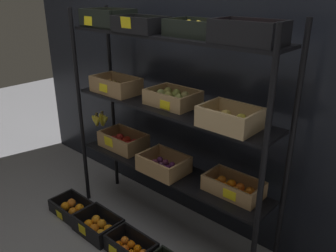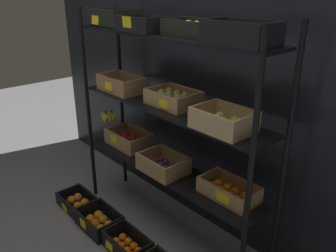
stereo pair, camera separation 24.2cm
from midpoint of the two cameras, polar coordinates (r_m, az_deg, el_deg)
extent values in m
plane|color=gray|center=(2.87, -2.52, -16.40)|extent=(10.00, 10.00, 0.00)
cube|color=black|center=(2.55, 2.88, 12.94)|extent=(4.02, 0.12, 2.76)
cylinder|color=black|center=(2.95, -16.49, 2.04)|extent=(0.03, 0.03, 1.63)
cylinder|color=black|center=(1.88, 11.50, -9.27)|extent=(0.03, 0.03, 1.63)
cylinder|color=black|center=(3.13, -11.32, 3.65)|extent=(0.03, 0.03, 1.63)
cylinder|color=black|center=(2.15, 16.16, -5.60)|extent=(0.03, 0.03, 1.63)
cube|color=black|center=(2.58, -2.72, -7.25)|extent=(1.59, 0.30, 0.02)
cube|color=black|center=(2.38, -2.92, 2.96)|extent=(1.59, 0.30, 0.02)
cube|color=black|center=(2.26, -3.17, 14.58)|extent=(1.59, 0.30, 0.02)
cube|color=#A87F51|center=(2.93, -9.63, -3.36)|extent=(0.38, 0.25, 0.01)
cube|color=#A87F51|center=(2.84, -11.50, -2.93)|extent=(0.38, 0.02, 0.11)
cube|color=#A87F51|center=(2.97, -7.99, -1.56)|extent=(0.38, 0.02, 0.11)
cube|color=#A87F51|center=(3.04, -11.86, -1.27)|extent=(0.02, 0.21, 0.11)
cube|color=#A87F51|center=(2.78, -7.35, -3.28)|extent=(0.02, 0.21, 0.11)
sphere|color=red|center=(2.96, -11.41, -2.32)|extent=(0.07, 0.07, 0.07)
sphere|color=red|center=(2.89, -10.29, -2.84)|extent=(0.07, 0.07, 0.07)
sphere|color=red|center=(2.84, -9.05, -3.30)|extent=(0.07, 0.07, 0.07)
sphere|color=red|center=(3.00, -10.21, -1.94)|extent=(0.07, 0.07, 0.07)
sphere|color=red|center=(2.94, -9.13, -2.39)|extent=(0.07, 0.07, 0.07)
sphere|color=red|center=(2.87, -7.99, -2.89)|extent=(0.07, 0.07, 0.07)
cube|color=yellow|center=(2.86, -12.15, -2.59)|extent=(0.10, 0.01, 0.08)
cube|color=#A87F51|center=(2.54, -3.42, -7.33)|extent=(0.33, 0.25, 0.01)
cube|color=#A87F51|center=(2.44, -5.44, -7.06)|extent=(0.33, 0.02, 0.11)
cube|color=#A87F51|center=(2.58, -1.59, -5.19)|extent=(0.33, 0.02, 0.11)
cube|color=#A87F51|center=(2.61, -5.90, -4.99)|extent=(0.02, 0.22, 0.11)
cube|color=#A87F51|center=(2.41, -0.79, -7.29)|extent=(0.02, 0.22, 0.11)
sphere|color=#671C46|center=(2.55, -5.87, -6.54)|extent=(0.05, 0.05, 0.05)
sphere|color=#611755|center=(2.51, -4.85, -6.98)|extent=(0.05, 0.05, 0.05)
sphere|color=#661A59|center=(2.47, -3.94, -7.44)|extent=(0.05, 0.05, 0.05)
sphere|color=#581A4F|center=(2.43, -2.83, -7.96)|extent=(0.05, 0.05, 0.05)
sphere|color=brown|center=(2.59, -4.88, -6.02)|extent=(0.05, 0.05, 0.05)
sphere|color=#562E4B|center=(2.54, -3.89, -6.53)|extent=(0.05, 0.05, 0.05)
sphere|color=#58205C|center=(2.50, -2.98, -6.97)|extent=(0.05, 0.05, 0.05)
sphere|color=#56184B|center=(2.47, -1.91, -7.44)|extent=(0.05, 0.05, 0.05)
sphere|color=#542557|center=(2.62, -3.97, -5.60)|extent=(0.05, 0.05, 0.05)
sphere|color=#692C4E|center=(2.58, -3.09, -6.05)|extent=(0.05, 0.05, 0.05)
sphere|color=#552253|center=(2.54, -2.06, -6.49)|extent=(0.05, 0.05, 0.05)
sphere|color=#562457|center=(2.50, -0.95, -7.00)|extent=(0.05, 0.05, 0.05)
cube|color=#A87F51|center=(2.31, 7.62, -10.77)|extent=(0.37, 0.21, 0.01)
cube|color=#A87F51|center=(2.21, 6.23, -10.66)|extent=(0.37, 0.02, 0.09)
cube|color=#A87F51|center=(2.35, 9.04, -8.70)|extent=(0.37, 0.02, 0.09)
cube|color=#A87F51|center=(2.37, 4.11, -8.20)|extent=(0.02, 0.18, 0.09)
cube|color=#A87F51|center=(2.20, 11.56, -11.18)|extent=(0.02, 0.18, 0.09)
sphere|color=orange|center=(2.32, 5.11, -9.41)|extent=(0.06, 0.06, 0.06)
sphere|color=orange|center=(2.29, 6.49, -10.00)|extent=(0.06, 0.06, 0.06)
sphere|color=orange|center=(2.25, 8.03, -10.64)|extent=(0.06, 0.06, 0.06)
sphere|color=orange|center=(2.22, 9.43, -11.27)|extent=(0.06, 0.06, 0.06)
sphere|color=orange|center=(2.36, 5.91, -8.90)|extent=(0.06, 0.06, 0.06)
sphere|color=orange|center=(2.32, 7.43, -9.47)|extent=(0.06, 0.06, 0.06)
sphere|color=orange|center=(2.29, 8.74, -10.01)|extent=(0.06, 0.06, 0.06)
sphere|color=orange|center=(2.26, 10.32, -10.62)|extent=(0.06, 0.06, 0.06)
cube|color=yellow|center=(2.19, 6.87, -11.21)|extent=(0.09, 0.01, 0.06)
cube|color=#A87F51|center=(2.74, -11.00, 5.51)|extent=(0.37, 0.23, 0.01)
cube|color=#A87F51|center=(2.66, -12.90, 6.25)|extent=(0.37, 0.02, 0.11)
cube|color=#A87F51|center=(2.78, -9.36, 7.20)|extent=(0.37, 0.02, 0.11)
cube|color=#A87F51|center=(2.86, -13.29, 7.31)|extent=(0.02, 0.20, 0.11)
cube|color=#A87F51|center=(2.58, -8.66, 6.09)|extent=(0.02, 0.20, 0.11)
ellipsoid|color=brown|center=(2.80, -13.15, 6.55)|extent=(0.05, 0.05, 0.07)
ellipsoid|color=brown|center=(2.75, -12.39, 6.37)|extent=(0.05, 0.05, 0.07)
ellipsoid|color=brown|center=(2.71, -11.71, 6.16)|extent=(0.05, 0.05, 0.07)
ellipsoid|color=brown|center=(2.66, -10.91, 5.92)|extent=(0.05, 0.05, 0.07)
ellipsoid|color=brown|center=(2.62, -10.13, 5.74)|extent=(0.05, 0.05, 0.07)
ellipsoid|color=brown|center=(2.83, -11.90, 6.84)|extent=(0.05, 0.05, 0.07)
ellipsoid|color=brown|center=(2.79, -11.21, 6.68)|extent=(0.05, 0.05, 0.07)
ellipsoid|color=brown|center=(2.75, -10.55, 6.48)|extent=(0.05, 0.05, 0.07)
ellipsoid|color=brown|center=(2.70, -9.64, 6.26)|extent=(0.05, 0.05, 0.07)
ellipsoid|color=brown|center=(2.65, -8.93, 6.04)|extent=(0.05, 0.05, 0.07)
cube|color=yellow|center=(2.66, -13.15, 6.06)|extent=(0.09, 0.01, 0.06)
cube|color=tan|center=(2.40, -2.11, 3.60)|extent=(0.34, 0.25, 0.01)
cube|color=tan|center=(2.31, -4.17, 4.14)|extent=(0.34, 0.02, 0.09)
cube|color=tan|center=(2.47, -0.21, 5.41)|extent=(0.34, 0.02, 0.09)
cube|color=tan|center=(2.50, -4.85, 5.53)|extent=(0.02, 0.22, 0.09)
cube|color=tan|center=(2.28, 0.85, 3.98)|extent=(0.02, 0.22, 0.09)
ellipsoid|color=#AAB35E|center=(2.42, -4.09, 4.97)|extent=(0.07, 0.07, 0.09)
ellipsoid|color=#BCB550|center=(2.36, -2.78, 4.53)|extent=(0.07, 0.07, 0.09)
ellipsoid|color=#ABB253|center=(2.31, -1.23, 4.17)|extent=(0.07, 0.07, 0.09)
ellipsoid|color=#B3AC4D|center=(2.47, -2.84, 5.33)|extent=(0.07, 0.07, 0.09)
ellipsoid|color=#A9B84F|center=(2.42, -1.54, 5.01)|extent=(0.07, 0.07, 0.09)
ellipsoid|color=tan|center=(2.36, -0.11, 4.57)|extent=(0.07, 0.07, 0.09)
cube|color=yellow|center=(2.28, -3.58, 3.40)|extent=(0.09, 0.01, 0.06)
cube|color=tan|center=(2.03, 6.67, -0.08)|extent=(0.33, 0.25, 0.01)
cube|color=tan|center=(1.92, 4.76, 0.66)|extent=(0.33, 0.02, 0.11)
cube|color=tan|center=(2.10, 8.58, 2.36)|extent=(0.33, 0.02, 0.11)
cube|color=tan|center=(2.10, 3.26, 2.56)|extent=(0.02, 0.21, 0.11)
cube|color=tan|center=(1.93, 10.54, 0.43)|extent=(0.02, 0.21, 0.11)
sphere|color=#D0C14F|center=(2.02, 4.85, 1.11)|extent=(0.07, 0.07, 0.07)
sphere|color=#DABA52|center=(1.96, 7.30, 0.33)|extent=(0.07, 0.07, 0.07)
sphere|color=#E1BB57|center=(2.07, 6.09, 1.63)|extent=(0.07, 0.07, 0.07)
sphere|color=gold|center=(2.02, 8.56, 0.92)|extent=(0.07, 0.07, 0.07)
cube|color=black|center=(2.70, -12.37, 15.68)|extent=(0.36, 0.26, 0.01)
cube|color=black|center=(2.63, -14.69, 16.72)|extent=(0.36, 0.02, 0.12)
cube|color=black|center=(2.77, -10.38, 17.30)|extent=(0.36, 0.02, 0.12)
cube|color=black|center=(2.83, -14.61, 17.08)|extent=(0.02, 0.23, 0.12)
cube|color=black|center=(2.56, -10.12, 16.95)|extent=(0.02, 0.23, 0.12)
sphere|color=orange|center=(2.74, -14.08, 16.53)|extent=(0.07, 0.07, 0.07)
sphere|color=orange|center=(2.68, -13.13, 16.50)|extent=(0.07, 0.07, 0.07)
sphere|color=orange|center=(2.61, -11.91, 16.45)|extent=(0.07, 0.07, 0.07)
sphere|color=orange|center=(2.78, -12.78, 16.72)|extent=(0.07, 0.07, 0.07)
sphere|color=orange|center=(2.72, -11.81, 16.67)|extent=(0.07, 0.07, 0.07)
sphere|color=orange|center=(2.65, -10.63, 16.62)|extent=(0.07, 0.07, 0.07)
cube|color=yellow|center=(2.68, -15.64, 16.25)|extent=(0.09, 0.01, 0.06)
cube|color=black|center=(2.37, -7.52, 15.16)|extent=(0.35, 0.22, 0.01)
cube|color=black|center=(2.30, -9.59, 16.12)|extent=(0.35, 0.02, 0.09)
cube|color=black|center=(2.43, -5.69, 16.62)|extent=(0.35, 0.02, 0.09)
cube|color=black|center=(2.49, -10.21, 16.52)|extent=(0.02, 0.19, 0.09)
cube|color=black|center=(2.24, -4.68, 16.19)|extent=(0.02, 0.19, 0.09)
sphere|color=#86B649|center=(2.41, -9.57, 16.17)|extent=(0.07, 0.07, 0.07)
sphere|color=#97B93B|center=(2.35, -8.22, 16.10)|extent=(0.07, 0.07, 0.07)
sphere|color=#93BC46|center=(2.28, -6.63, 16.00)|extent=(0.07, 0.07, 0.07)
sphere|color=#83C531|center=(2.45, -8.42, 16.32)|extent=(0.07, 0.07, 0.07)
sphere|color=#80B344|center=(2.39, -7.06, 16.24)|extent=(0.07, 0.07, 0.07)
sphere|color=#8CB536|center=(2.32, -5.57, 16.14)|extent=(0.07, 0.07, 0.07)
cube|color=yellow|center=(2.31, -10.08, 16.32)|extent=(0.09, 0.01, 0.07)
cube|color=black|center=(2.15, 1.13, 14.62)|extent=(0.33, 0.23, 0.01)
cube|color=black|center=(2.06, -0.93, 15.71)|extent=(0.33, 0.02, 0.09)
cube|color=black|center=(2.22, 3.06, 16.16)|extent=(0.33, 0.02, 0.09)
cube|color=black|center=(2.25, -2.04, 16.23)|extent=(0.02, 0.20, 0.09)
cube|color=black|center=(2.04, 4.62, 15.59)|extent=(0.02, 0.20, 0.09)
ellipsoid|color=yellow|center=(2.17, -1.25, 15.89)|extent=(0.06, 0.06, 0.08)
ellipsoid|color=yellow|center=(2.11, 0.35, 15.73)|extent=(0.06, 0.06, 0.08)
ellipsoid|color=yellow|center=(2.06, 2.25, 15.56)|extent=(0.06, 0.06, 0.08)
ellipsoid|color=yellow|center=(2.21, 0.17, 16.03)|extent=(0.06, 0.06, 0.08)
ellipsoid|color=yellow|center=(2.17, 1.65, 15.89)|extent=(0.06, 0.06, 0.08)
ellipsoid|color=yellow|center=(2.11, 3.52, 15.69)|extent=(0.06, 0.06, 0.08)
cube|color=black|center=(1.87, 9.19, 13.24)|extent=(0.37, 0.22, 0.01)
cube|color=black|center=(1.78, 7.45, 14.92)|extent=(0.37, 0.02, 0.11)
cube|color=black|center=(1.95, 11.00, 15.33)|extent=(0.37, 0.02, 0.11)
cube|color=black|center=(1.96, 4.81, 15.69)|extent=(0.02, 0.19, 0.11)
cube|color=black|center=(1.77, 14.26, 14.43)|extent=(0.02, 0.19, 0.11)
sphere|color=red|center=(1.89, 6.43, 14.77)|extent=(0.07, 0.07, 0.07)
sphere|color=red|center=(1.84, 8.74, 14.44)|extent=(0.07, 0.07, 0.07)
sphere|color=red|center=(1.79, 11.35, 14.07)|extent=(0.07, 0.07, 0.07)
sphere|color=red|center=(1.94, 7.59, 14.89)|extent=(0.07, 0.07, 0.07)
sphere|color=red|center=(1.89, 9.79, 14.59)|extent=(0.07, 0.07, 0.07)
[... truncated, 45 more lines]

